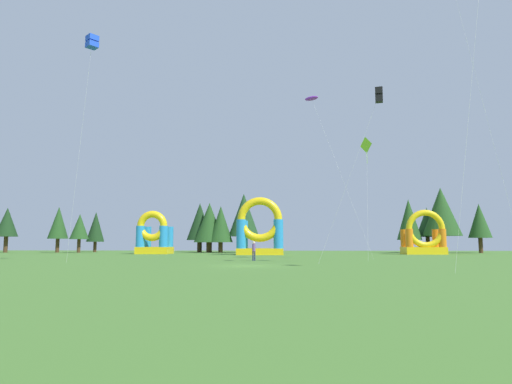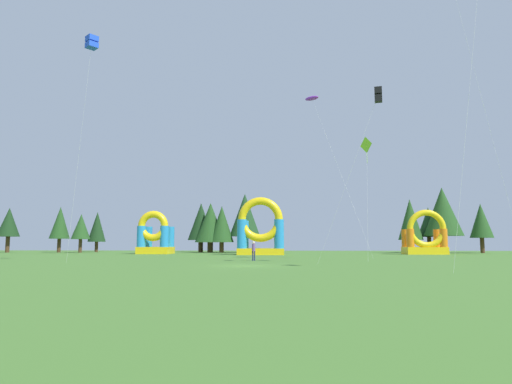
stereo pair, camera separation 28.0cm
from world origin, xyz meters
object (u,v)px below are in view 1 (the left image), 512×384
at_px(inflatable_red_slide, 260,233).
at_px(kite_lime_diamond, 367,146).
at_px(kite_black_box, 379,95).
at_px(inflatable_blue_arch, 424,239).
at_px(kite_purple_parafoil, 312,99).
at_px(kite_blue_box, 92,42).
at_px(inflatable_yellow_castle, 154,238).
at_px(person_far_side, 254,249).

bearing_deg(inflatable_red_slide, kite_lime_diamond, -55.21).
bearing_deg(kite_black_box, inflatable_red_slide, 111.86).
height_order(kite_black_box, inflatable_blue_arch, kite_black_box).
bearing_deg(kite_lime_diamond, kite_purple_parafoil, 124.28).
distance_m(kite_lime_diamond, inflatable_blue_arch, 25.33).
distance_m(kite_lime_diamond, inflatable_red_slide, 22.43).
relative_size(kite_blue_box, inflatable_yellow_castle, 3.08).
relative_size(kite_purple_parafoil, inflatable_blue_arch, 3.06).
distance_m(kite_blue_box, kite_purple_parafoil, 26.31).
bearing_deg(inflatable_blue_arch, person_far_side, -134.71).
relative_size(kite_lime_diamond, inflatable_blue_arch, 1.92).
bearing_deg(inflatable_yellow_castle, person_far_side, -55.45).
distance_m(kite_black_box, kite_purple_parafoil, 18.98).
distance_m(kite_lime_diamond, inflatable_yellow_castle, 36.04).
xyz_separation_m(person_far_side, inflatable_blue_arch, (23.18, 23.42, 1.12)).
height_order(inflatable_red_slide, inflatable_blue_arch, inflatable_red_slide).
relative_size(kite_black_box, kite_purple_parafoil, 0.73).
bearing_deg(inflatable_yellow_castle, inflatable_red_slide, -13.33).
relative_size(kite_purple_parafoil, person_far_side, 10.71).
xyz_separation_m(kite_black_box, kite_blue_box, (-24.35, 0.76, 5.47)).
relative_size(kite_blue_box, inflatable_blue_arch, 3.08).
relative_size(person_far_side, inflatable_red_slide, 0.23).
xyz_separation_m(kite_black_box, inflatable_yellow_castle, (-27.00, 31.02, -11.26)).
bearing_deg(inflatable_red_slide, kite_blue_box, -116.93).
bearing_deg(kite_blue_box, kite_purple_parafoil, 40.00).
relative_size(kite_purple_parafoil, inflatable_red_slide, 2.46).
bearing_deg(kite_blue_box, inflatable_red_slide, 63.07).
relative_size(kite_black_box, inflatable_yellow_castle, 2.24).
relative_size(kite_black_box, inflatable_blue_arch, 2.24).
bearing_deg(person_far_side, inflatable_yellow_castle, -51.03).
relative_size(inflatable_red_slide, inflatable_yellow_castle, 1.25).
xyz_separation_m(kite_blue_box, person_far_side, (13.75, 6.44, -18.00)).
xyz_separation_m(kite_blue_box, kite_purple_parafoil, (20.16, 16.91, 0.04)).
bearing_deg(inflatable_blue_arch, kite_black_box, -112.34).
distance_m(kite_blue_box, inflatable_blue_arch, 50.40).
bearing_deg(kite_lime_diamond, kite_blue_box, -159.57).
xyz_separation_m(kite_purple_parafoil, inflatable_blue_arch, (16.78, 12.94, -16.91)).
bearing_deg(inflatable_blue_arch, inflatable_yellow_castle, 179.42).
bearing_deg(kite_purple_parafoil, kite_black_box, -76.65).
height_order(inflatable_blue_arch, inflatable_yellow_castle, inflatable_yellow_castle).
distance_m(kite_black_box, kite_blue_box, 24.97).
height_order(kite_black_box, kite_lime_diamond, kite_black_box).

